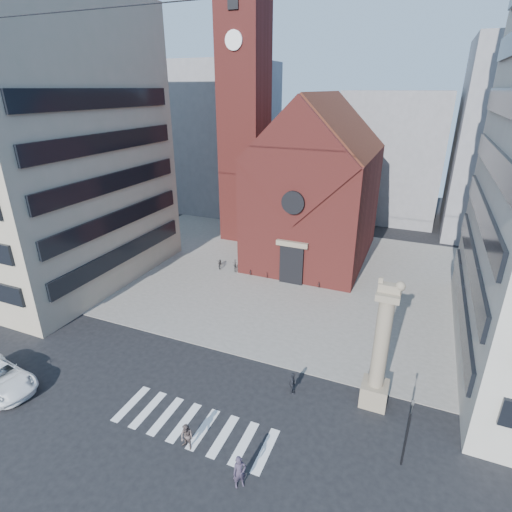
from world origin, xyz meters
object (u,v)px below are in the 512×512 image
at_px(pedestrian_2, 292,383).
at_px(scooter_0, 220,263).
at_px(pedestrian_0, 240,472).
at_px(lion_column, 379,358).
at_px(traffic_light, 407,432).
at_px(pedestrian_1, 187,437).

bearing_deg(pedestrian_2, scooter_0, 22.86).
bearing_deg(pedestrian_0, pedestrian_2, 47.17).
bearing_deg(lion_column, pedestrian_0, -122.38).
distance_m(lion_column, traffic_light, 4.62).
distance_m(pedestrian_1, scooter_0, 24.01).
xyz_separation_m(lion_column, scooter_0, (-18.44, 14.56, -2.93)).
height_order(lion_column, scooter_0, lion_column).
distance_m(traffic_light, pedestrian_0, 8.66).
xyz_separation_m(traffic_light, pedestrian_1, (-10.94, -3.49, -1.47)).
bearing_deg(lion_column, scooter_0, 141.70).
height_order(lion_column, pedestrian_1, lion_column).
xyz_separation_m(lion_column, pedestrian_0, (-5.34, -8.42, -2.52)).
distance_m(pedestrian_0, pedestrian_2, 7.30).
relative_size(traffic_light, pedestrian_1, 2.65).
bearing_deg(traffic_light, lion_column, 116.46).
height_order(pedestrian_0, pedestrian_1, pedestrian_0).
xyz_separation_m(pedestrian_0, scooter_0, (-13.10, 22.98, -0.41)).
bearing_deg(pedestrian_2, lion_column, -94.98).
bearing_deg(pedestrian_2, traffic_light, -130.10).
height_order(lion_column, traffic_light, lion_column).
bearing_deg(scooter_0, traffic_light, -66.00).
relative_size(traffic_light, pedestrian_0, 2.29).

